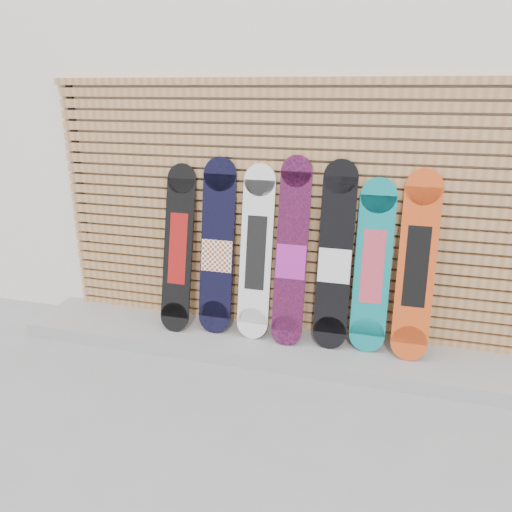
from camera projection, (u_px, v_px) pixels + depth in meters
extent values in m
plane|color=gray|center=(273.00, 397.00, 3.76)|extent=(80.00, 80.00, 0.00)
cube|color=silver|center=(381.00, 122.00, 6.24)|extent=(12.00, 5.00, 3.60)
cube|color=gray|center=(275.00, 345.00, 4.39)|extent=(4.60, 0.70, 0.12)
cube|color=#A67445|center=(283.00, 323.00, 4.63)|extent=(4.20, 0.05, 0.08)
cube|color=#A67445|center=(283.00, 314.00, 4.60)|extent=(4.20, 0.05, 0.08)
cube|color=#A67445|center=(283.00, 304.00, 4.57)|extent=(4.20, 0.05, 0.07)
cube|color=#A67445|center=(283.00, 294.00, 4.54)|extent=(4.20, 0.05, 0.07)
cube|color=#A67445|center=(283.00, 284.00, 4.51)|extent=(4.20, 0.05, 0.07)
cube|color=#A67445|center=(284.00, 274.00, 4.48)|extent=(4.20, 0.05, 0.07)
cube|color=#A67445|center=(284.00, 264.00, 4.45)|extent=(4.20, 0.05, 0.07)
cube|color=#A67445|center=(284.00, 254.00, 4.41)|extent=(4.20, 0.05, 0.07)
cube|color=#A67445|center=(284.00, 243.00, 4.38)|extent=(4.20, 0.05, 0.07)
cube|color=#A67445|center=(284.00, 233.00, 4.35)|extent=(4.20, 0.05, 0.08)
cube|color=#A67445|center=(285.00, 222.00, 4.32)|extent=(4.20, 0.05, 0.08)
cube|color=#A67445|center=(285.00, 211.00, 4.29)|extent=(4.20, 0.05, 0.08)
cube|color=#A67445|center=(285.00, 200.00, 4.26)|extent=(4.20, 0.05, 0.08)
cube|color=#A67445|center=(285.00, 189.00, 4.23)|extent=(4.20, 0.05, 0.08)
cube|color=#A67445|center=(285.00, 177.00, 4.20)|extent=(4.20, 0.05, 0.08)
cube|color=#A67445|center=(286.00, 166.00, 4.16)|extent=(4.20, 0.05, 0.08)
cube|color=#A67445|center=(286.00, 154.00, 4.13)|extent=(4.20, 0.05, 0.08)
cube|color=#A67445|center=(286.00, 142.00, 4.10)|extent=(4.20, 0.05, 0.08)
cube|color=#A67445|center=(286.00, 130.00, 4.07)|extent=(4.20, 0.05, 0.08)
cube|color=#A67445|center=(286.00, 118.00, 4.04)|extent=(4.20, 0.05, 0.08)
cube|color=#A67445|center=(287.00, 105.00, 4.01)|extent=(4.20, 0.05, 0.08)
cube|color=#A67445|center=(287.00, 93.00, 3.98)|extent=(4.20, 0.05, 0.08)
cube|color=black|center=(83.00, 206.00, 4.86)|extent=(0.06, 0.04, 2.23)
cube|color=#A67445|center=(287.00, 81.00, 3.95)|extent=(4.26, 0.07, 0.06)
cube|color=black|center=(178.00, 249.00, 4.44)|extent=(0.27, 0.32, 1.21)
cylinder|color=black|center=(175.00, 317.00, 4.50)|extent=(0.27, 0.09, 0.27)
cylinder|color=black|center=(182.00, 179.00, 4.38)|extent=(0.27, 0.09, 0.27)
cube|color=maroon|center=(178.00, 249.00, 4.44)|extent=(0.17, 0.18, 0.62)
cube|color=black|center=(217.00, 247.00, 4.37)|extent=(0.30, 0.26, 1.25)
cylinder|color=black|center=(215.00, 317.00, 4.46)|extent=(0.30, 0.08, 0.30)
cylinder|color=black|center=(220.00, 174.00, 4.28)|extent=(0.30, 0.08, 0.30)
cube|color=white|center=(217.00, 256.00, 4.38)|extent=(0.28, 0.08, 0.28)
cube|color=white|center=(256.00, 253.00, 4.28)|extent=(0.28, 0.27, 1.22)
cylinder|color=white|center=(252.00, 323.00, 4.37)|extent=(0.28, 0.08, 0.28)
cylinder|color=white|center=(260.00, 180.00, 4.20)|extent=(0.28, 0.08, 0.28)
cube|color=black|center=(256.00, 253.00, 4.28)|extent=(0.17, 0.15, 0.63)
cube|color=black|center=(292.00, 252.00, 4.17)|extent=(0.27, 0.30, 1.32)
cylinder|color=black|center=(286.00, 330.00, 4.26)|extent=(0.27, 0.08, 0.26)
cylinder|color=black|center=(297.00, 171.00, 4.09)|extent=(0.27, 0.08, 0.26)
cube|color=#A82196|center=(291.00, 262.00, 4.18)|extent=(0.25, 0.09, 0.29)
cube|color=black|center=(335.00, 256.00, 4.10)|extent=(0.28, 0.26, 1.28)
cylinder|color=black|center=(329.00, 332.00, 4.20)|extent=(0.28, 0.07, 0.28)
cylinder|color=black|center=(341.00, 176.00, 4.00)|extent=(0.28, 0.07, 0.28)
cube|color=silver|center=(334.00, 266.00, 4.11)|extent=(0.27, 0.08, 0.28)
cube|color=#0D7980|center=(373.00, 267.00, 4.06)|extent=(0.29, 0.23, 1.14)
cylinder|color=#0D7980|center=(367.00, 335.00, 4.15)|extent=(0.29, 0.07, 0.29)
cylinder|color=#0D7980|center=(379.00, 195.00, 3.97)|extent=(0.29, 0.07, 0.29)
cube|color=#D34A5D|center=(373.00, 267.00, 4.06)|extent=(0.18, 0.14, 0.60)
cube|color=#D44716|center=(416.00, 267.00, 3.93)|extent=(0.29, 0.28, 1.23)
cylinder|color=#D44716|center=(409.00, 343.00, 4.02)|extent=(0.29, 0.08, 0.29)
cylinder|color=#D44716|center=(424.00, 187.00, 3.85)|extent=(0.29, 0.08, 0.29)
cube|color=black|center=(416.00, 267.00, 3.93)|extent=(0.18, 0.16, 0.64)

